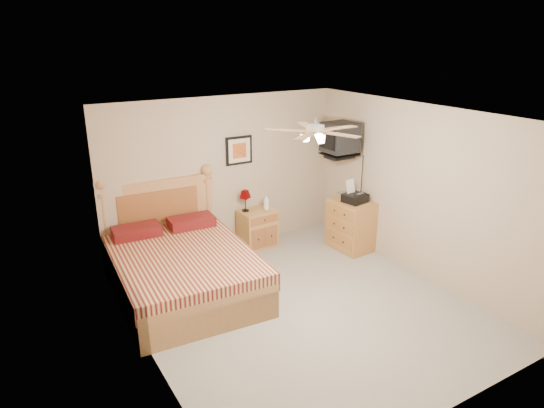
# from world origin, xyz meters

# --- Properties ---
(floor) EXTENTS (4.50, 4.50, 0.00)m
(floor) POSITION_xyz_m (0.00, 0.00, 0.00)
(floor) COLOR gray
(floor) RESTS_ON ground
(ceiling) EXTENTS (4.00, 4.50, 0.04)m
(ceiling) POSITION_xyz_m (0.00, 0.00, 2.50)
(ceiling) COLOR white
(ceiling) RESTS_ON ground
(wall_back) EXTENTS (4.00, 0.04, 2.50)m
(wall_back) POSITION_xyz_m (0.00, 2.25, 1.25)
(wall_back) COLOR tan
(wall_back) RESTS_ON ground
(wall_front) EXTENTS (4.00, 0.04, 2.50)m
(wall_front) POSITION_xyz_m (0.00, -2.25, 1.25)
(wall_front) COLOR tan
(wall_front) RESTS_ON ground
(wall_left) EXTENTS (0.04, 4.50, 2.50)m
(wall_left) POSITION_xyz_m (-2.00, 0.00, 1.25)
(wall_left) COLOR tan
(wall_left) RESTS_ON ground
(wall_right) EXTENTS (0.04, 4.50, 2.50)m
(wall_right) POSITION_xyz_m (2.00, 0.00, 1.25)
(wall_right) COLOR tan
(wall_right) RESTS_ON ground
(bed) EXTENTS (1.87, 2.38, 1.48)m
(bed) POSITION_xyz_m (-1.18, 1.12, 0.74)
(bed) COLOR #B17346
(bed) RESTS_ON ground
(nightstand) EXTENTS (0.60, 0.46, 0.63)m
(nightstand) POSITION_xyz_m (0.47, 2.00, 0.31)
(nightstand) COLOR #B77F46
(nightstand) RESTS_ON ground
(table_lamp) EXTENTS (0.24, 0.24, 0.36)m
(table_lamp) POSITION_xyz_m (0.29, 2.09, 0.81)
(table_lamp) COLOR #570203
(table_lamp) RESTS_ON nightstand
(lotion_bottle) EXTENTS (0.10, 0.11, 0.26)m
(lotion_bottle) POSITION_xyz_m (0.62, 1.97, 0.76)
(lotion_bottle) COLOR white
(lotion_bottle) RESTS_ON nightstand
(framed_picture) EXTENTS (0.46, 0.04, 0.46)m
(framed_picture) POSITION_xyz_m (0.27, 2.23, 1.62)
(framed_picture) COLOR black
(framed_picture) RESTS_ON wall_back
(dresser) EXTENTS (0.53, 0.73, 0.83)m
(dresser) POSITION_xyz_m (1.73, 1.11, 0.42)
(dresser) COLOR #9D5A2F
(dresser) RESTS_ON ground
(fax_machine) EXTENTS (0.39, 0.41, 0.35)m
(fax_machine) POSITION_xyz_m (1.73, 1.05, 1.01)
(fax_machine) COLOR black
(fax_machine) RESTS_ON dresser
(magazine_lower) EXTENTS (0.30, 0.34, 0.03)m
(magazine_lower) POSITION_xyz_m (1.72, 1.32, 0.85)
(magazine_lower) COLOR beige
(magazine_lower) RESTS_ON dresser
(magazine_upper) EXTENTS (0.25, 0.30, 0.02)m
(magazine_upper) POSITION_xyz_m (1.71, 1.35, 0.87)
(magazine_upper) COLOR gray
(magazine_upper) RESTS_ON magazine_lower
(wall_tv) EXTENTS (0.56, 0.46, 0.58)m
(wall_tv) POSITION_xyz_m (1.75, 1.34, 1.81)
(wall_tv) COLOR black
(wall_tv) RESTS_ON wall_right
(ceiling_fan) EXTENTS (1.14, 1.14, 0.28)m
(ceiling_fan) POSITION_xyz_m (0.00, -0.20, 2.36)
(ceiling_fan) COLOR white
(ceiling_fan) RESTS_ON ceiling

